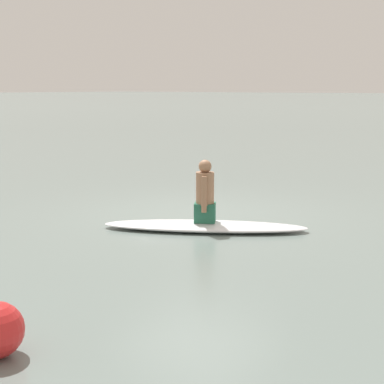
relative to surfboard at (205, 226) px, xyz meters
name	(u,v)px	position (x,y,z in m)	size (l,w,h in m)	color
ground_plane	(198,214)	(-0.91, -0.85, -0.06)	(400.00, 400.00, 0.00)	slate
surfboard	(205,226)	(0.00, 0.00, 0.00)	(3.13, 0.71, 0.13)	white
person_paddler	(205,194)	(0.00, 0.00, 0.50)	(0.39, 0.40, 0.96)	#26664C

